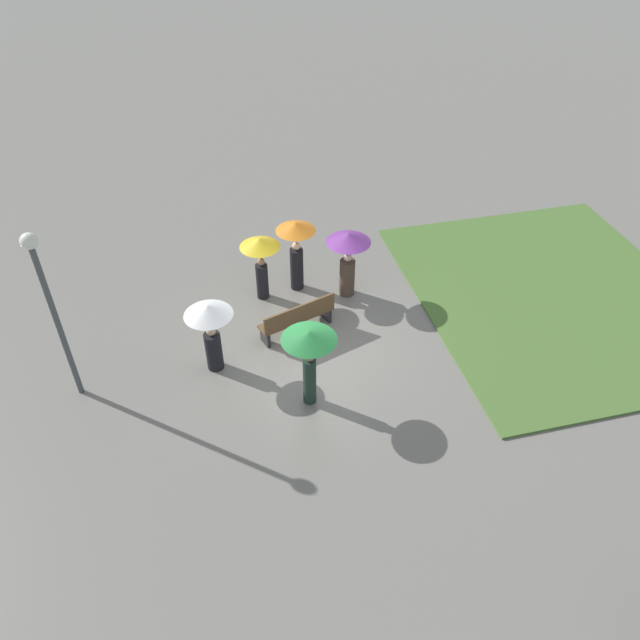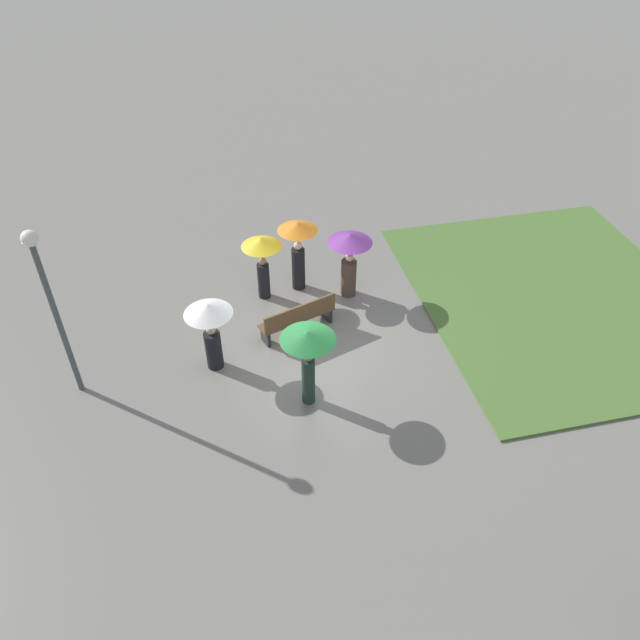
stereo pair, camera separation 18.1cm
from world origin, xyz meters
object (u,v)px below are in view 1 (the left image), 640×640
(lamp_post, at_px, (48,296))
(crowd_person_purple, at_px, (348,252))
(crowd_person_green, at_px, (309,349))
(park_bench, at_px, (298,317))
(crowd_person_orange, at_px, (296,244))
(crowd_person_white, at_px, (210,324))
(crowd_person_yellow, at_px, (260,254))

(lamp_post, distance_m, crowd_person_purple, 7.05)
(crowd_person_green, relative_size, crowd_person_purple, 1.07)
(park_bench, bearing_deg, lamp_post, -9.65)
(crowd_person_orange, xyz_separation_m, crowd_person_green, (0.59, 4.07, 0.14))
(park_bench, height_order, crowd_person_white, crowd_person_white)
(crowd_person_yellow, height_order, crowd_person_orange, crowd_person_orange)
(crowd_person_orange, height_order, crowd_person_white, crowd_person_orange)
(crowd_person_white, relative_size, crowd_person_purple, 0.98)
(crowd_person_purple, bearing_deg, crowd_person_green, -139.12)
(lamp_post, height_order, crowd_person_purple, lamp_post)
(lamp_post, height_order, crowd_person_green, lamp_post)
(park_bench, xyz_separation_m, lamp_post, (5.03, 0.81, 2.15))
(crowd_person_orange, bearing_deg, crowd_person_yellow, -175.23)
(crowd_person_yellow, bearing_deg, crowd_person_white, 34.35)
(lamp_post, xyz_separation_m, crowd_person_white, (-2.96, -0.08, -1.35))
(lamp_post, bearing_deg, crowd_person_yellow, -151.37)
(park_bench, height_order, crowd_person_yellow, crowd_person_yellow)
(crowd_person_white, xyz_separation_m, crowd_person_green, (-1.85, 1.52, 0.23))
(crowd_person_green, distance_m, crowd_person_purple, 3.94)
(lamp_post, bearing_deg, crowd_person_green, 163.34)
(lamp_post, distance_m, crowd_person_orange, 6.14)
(park_bench, distance_m, crowd_person_yellow, 1.92)
(crowd_person_yellow, bearing_deg, park_bench, 86.60)
(park_bench, bearing_deg, crowd_person_green, 65.55)
(crowd_person_yellow, distance_m, crowd_person_purple, 2.19)
(crowd_person_yellow, height_order, crowd_person_purple, crowd_person_purple)
(crowd_person_white, height_order, crowd_person_purple, crowd_person_purple)
(crowd_person_purple, bearing_deg, crowd_person_orange, 132.74)
(crowd_person_white, bearing_deg, crowd_person_green, -81.04)
(crowd_person_orange, xyz_separation_m, crowd_person_white, (2.44, 2.55, -0.09))
(crowd_person_orange, bearing_deg, crowd_person_purple, -32.31)
(crowd_person_yellow, bearing_deg, lamp_post, 5.43)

